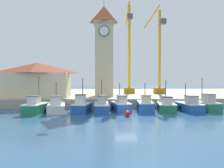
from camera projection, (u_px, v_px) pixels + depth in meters
ground_plane at (126, 116)px, 24.81m from camera, size 300.00×300.00×0.00m
quay_wharf at (113, 95)px, 51.43m from camera, size 120.00×40.00×1.33m
fishing_boat_far_left at (37, 107)px, 27.21m from camera, size 2.50×5.17×4.59m
fishing_boat_left_outer at (56, 107)px, 27.57m from camera, size 2.90×4.94×3.80m
fishing_boat_left_inner at (82, 106)px, 27.58m from camera, size 2.43×4.32×4.33m
fishing_boat_mid_left at (102, 106)px, 27.98m from camera, size 1.97×5.29×4.20m
fishing_boat_center at (121, 105)px, 28.69m from camera, size 2.47×4.76×3.66m
fishing_boat_mid_right at (145, 105)px, 28.51m from camera, size 2.38×4.86×3.69m
fishing_boat_right_inner at (166, 106)px, 28.74m from camera, size 2.84×4.68×4.07m
fishing_boat_right_outer at (188, 106)px, 28.58m from camera, size 2.51×5.36×3.66m
fishing_boat_far_right at (205, 105)px, 29.23m from camera, size 2.68×4.92×4.37m
clock_tower at (104, 49)px, 37.97m from camera, size 3.55×3.55×17.27m
warehouse_left at (37, 79)px, 35.71m from camera, size 10.74×5.45×5.62m
port_crane_near at (129, 59)px, 45.18m from camera, size 2.00×7.53×19.16m
port_crane_far at (159, 61)px, 44.73m from camera, size 3.26×7.49×18.25m
mooring_buoy at (127, 114)px, 24.36m from camera, size 0.67×0.67×0.67m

